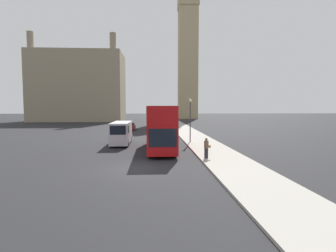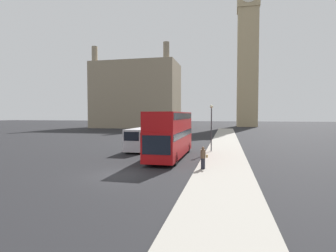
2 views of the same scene
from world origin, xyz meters
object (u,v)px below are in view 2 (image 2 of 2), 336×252
clock_tower (248,41)px  red_double_decker_bus (171,132)px  street_lamp (211,120)px  pedestrian (203,158)px  white_van (140,139)px  parked_sedan (170,134)px

clock_tower → red_double_decker_bus: (-11.93, -69.57, -26.81)m
street_lamp → pedestrian: bearing=-90.3°
white_van → pedestrian: 11.99m
red_double_decker_bus → parked_sedan: bearing=102.4°
parked_sedan → street_lamp: bearing=-65.1°
clock_tower → street_lamp: 70.65m
clock_tower → parked_sedan: size_ratio=12.85×
clock_tower → red_double_decker_bus: size_ratio=5.39×
red_double_decker_bus → pedestrian: size_ratio=6.52×
clock_tower → white_van: bearing=-103.9°
pedestrian → parked_sedan: pedestrian is taller
clock_tower → parked_sedan: bearing=-109.8°
red_double_decker_bus → street_lamp: 5.70m
pedestrian → street_lamp: (0.05, 9.50, 2.54)m
white_van → parked_sedan: (-0.63, 18.83, -0.74)m
white_van → street_lamp: (7.91, 0.46, 2.14)m
white_van → street_lamp: size_ratio=1.19×
clock_tower → white_van: size_ratio=9.53×
clock_tower → white_van: 73.21m
white_van → parked_sedan: 18.85m
red_double_decker_bus → pedestrian: bearing=-55.8°
clock_tower → pedestrian: bearing=-96.4°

